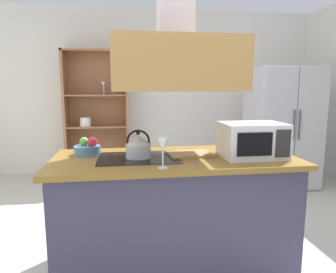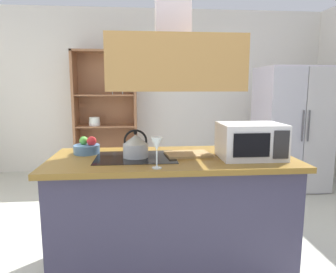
{
  "view_description": "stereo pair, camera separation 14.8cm",
  "coord_description": "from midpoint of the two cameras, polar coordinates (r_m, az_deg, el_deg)",
  "views": [
    {
      "loc": [
        -0.31,
        -2.26,
        1.42
      ],
      "look_at": [
        0.07,
        0.33,
        1.0
      ],
      "focal_mm": 32.56,
      "sensor_mm": 36.0,
      "label": 1
    },
    {
      "loc": [
        -0.16,
        -2.28,
        1.42
      ],
      "look_at": [
        0.07,
        0.33,
        1.0
      ],
      "focal_mm": 32.56,
      "sensor_mm": 36.0,
      "label": 2
    }
  ],
  "objects": [
    {
      "name": "cutting_board",
      "position": [
        2.38,
        2.36,
        -3.29
      ],
      "size": [
        0.36,
        0.27,
        0.02
      ],
      "primitive_type": "cube",
      "rotation": [
        0.0,
        0.0,
        0.11
      ],
      "color": "#A68553",
      "rests_on": "kitchen_island"
    },
    {
      "name": "ground_plane",
      "position": [
        2.69,
        -2.25,
        -22.76
      ],
      "size": [
        7.8,
        7.8,
        0.0
      ],
      "primitive_type": "plane",
      "color": "beige"
    },
    {
      "name": "range_hood",
      "position": [
        2.29,
        -0.61,
        16.22
      ],
      "size": [
        0.9,
        0.7,
        1.3
      ],
      "color": "#B48345"
    },
    {
      "name": "microwave",
      "position": [
        2.36,
        13.76,
        -0.65
      ],
      "size": [
        0.46,
        0.35,
        0.26
      ],
      "color": "silver",
      "rests_on": "kitchen_island"
    },
    {
      "name": "fruit_bowl",
      "position": [
        2.49,
        -16.49,
        -2.17
      ],
      "size": [
        0.21,
        0.21,
        0.14
      ],
      "color": "#4C7299",
      "rests_on": "kitchen_island"
    },
    {
      "name": "wall_back",
      "position": [
        5.28,
        -5.86,
        8.35
      ],
      "size": [
        6.0,
        0.12,
        2.7
      ],
      "primitive_type": "cube",
      "color": "silver",
      "rests_on": "ground"
    },
    {
      "name": "kitchen_island",
      "position": [
        2.47,
        -0.56,
        -13.97
      ],
      "size": [
        1.84,
        0.81,
        0.9
      ],
      "color": "#3A374F",
      "rests_on": "ground"
    },
    {
      "name": "refrigerator",
      "position": [
        4.66,
        19.62,
        1.59
      ],
      "size": [
        0.9,
        0.77,
        1.7
      ],
      "color": "silver",
      "rests_on": "ground"
    },
    {
      "name": "kettle",
      "position": [
        2.29,
        -7.44,
        -1.81
      ],
      "size": [
        0.19,
        0.19,
        0.21
      ],
      "color": "#B6BEC5",
      "rests_on": "kitchen_island"
    },
    {
      "name": "wine_glass_on_counter",
      "position": [
        1.97,
        -3.16,
        -1.72
      ],
      "size": [
        0.08,
        0.08,
        0.21
      ],
      "color": "silver",
      "rests_on": "kitchen_island"
    },
    {
      "name": "dish_cabinet",
      "position": [
        5.11,
        -13.93,
        2.94
      ],
      "size": [
        1.0,
        0.4,
        2.0
      ],
      "color": "#976341",
      "rests_on": "ground"
    }
  ]
}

